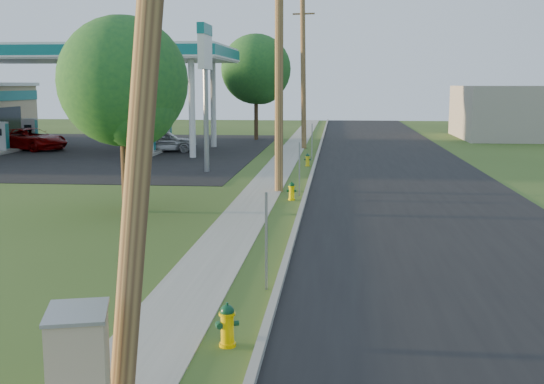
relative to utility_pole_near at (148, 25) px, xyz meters
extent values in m
plane|color=#354F1D|center=(0.60, 1.00, -4.80)|extent=(140.00, 140.00, 0.00)
cube|color=black|center=(5.10, 11.00, -4.79)|extent=(8.00, 120.00, 0.02)
cube|color=gray|center=(1.10, 11.00, -4.73)|extent=(0.15, 120.00, 0.15)
cube|color=gray|center=(-0.65, 11.00, -4.79)|extent=(1.50, 120.00, 0.03)
cube|color=black|center=(-15.40, 33.00, -4.79)|extent=(26.00, 28.00, 0.02)
cylinder|color=brown|center=(0.00, 0.00, -0.05)|extent=(1.31, 0.32, 9.48)
cylinder|color=brown|center=(0.00, 18.00, 0.10)|extent=(0.32, 0.32, 9.80)
cylinder|color=brown|center=(0.00, 36.00, -0.05)|extent=(0.49, 0.32, 9.50)
cube|color=brown|center=(0.00, 36.00, 3.70)|extent=(1.40, 0.10, 0.12)
cube|color=gray|center=(0.85, 5.20, -3.80)|extent=(0.05, 0.04, 2.00)
cube|color=gray|center=(0.85, 17.00, -3.80)|extent=(0.05, 0.04, 2.00)
cube|color=gray|center=(0.85, 29.20, -3.80)|extent=(0.05, 0.04, 2.00)
cylinder|color=silver|center=(-5.90, 29.70, -2.05)|extent=(0.36, 0.36, 5.50)
cylinder|color=silver|center=(-5.90, 36.30, -2.05)|extent=(0.36, 0.36, 5.50)
cube|color=silver|center=(-13.40, 33.00, 1.15)|extent=(18.00, 9.00, 0.90)
cube|color=#106B6C|center=(-13.40, 33.00, 1.15)|extent=(18.15, 9.15, 0.63)
cube|color=silver|center=(-13.40, 33.00, 0.83)|extent=(18.18, 9.18, 0.10)
cube|color=gray|center=(-17.90, 31.00, -4.71)|extent=(1.20, 3.20, 0.18)
cube|color=#9EA0A3|center=(-17.90, 31.00, -3.75)|extent=(0.90, 0.50, 1.70)
cube|color=#106B6C|center=(-17.90, 31.00, -3.75)|extent=(0.94, 0.40, 1.50)
cube|color=gray|center=(-8.90, 31.00, -4.71)|extent=(1.20, 3.20, 0.18)
cube|color=#9EA0A3|center=(-8.90, 31.00, -3.75)|extent=(0.90, 0.50, 1.70)
cube|color=#106B6C|center=(-8.90, 31.00, -3.75)|extent=(0.94, 0.40, 1.50)
cube|color=black|center=(-8.90, 30.73, -3.50)|extent=(0.50, 0.02, 0.40)
cube|color=gray|center=(-17.90, 35.00, -4.71)|extent=(1.20, 3.20, 0.18)
cube|color=#9EA0A3|center=(-17.90, 35.00, -3.75)|extent=(0.90, 0.50, 1.70)
cube|color=#106B6C|center=(-17.90, 35.00, -3.75)|extent=(0.94, 0.40, 1.50)
cube|color=black|center=(-17.90, 34.73, -3.50)|extent=(0.50, 0.02, 0.40)
cube|color=gray|center=(-8.90, 35.00, -4.71)|extent=(1.20, 3.20, 0.18)
cube|color=#9EA0A3|center=(-8.90, 35.00, -3.75)|extent=(0.90, 0.50, 1.70)
cube|color=#106B6C|center=(-8.90, 35.00, -3.75)|extent=(0.94, 0.40, 1.50)
cube|color=black|center=(-8.90, 34.73, -3.50)|extent=(0.50, 0.02, 0.40)
cylinder|color=gray|center=(-3.90, 23.50, -2.30)|extent=(0.24, 0.24, 5.00)
cube|color=silver|center=(-3.90, 23.50, 1.00)|extent=(0.30, 2.00, 2.00)
cube|color=#106B6C|center=(-3.90, 23.50, 1.80)|extent=(0.34, 2.04, 0.50)
cylinder|color=#312314|center=(-4.59, 13.33, -3.18)|extent=(0.30, 0.30, 3.24)
sphere|color=#1C4E23|center=(-4.59, 13.33, -0.59)|extent=(4.14, 4.14, 4.14)
sphere|color=#1C4E23|center=(-4.19, 13.03, -1.24)|extent=(2.85, 2.85, 2.85)
cylinder|color=#312314|center=(-3.81, 42.47, -2.79)|extent=(0.30, 0.30, 4.02)
sphere|color=#1C4E23|center=(-3.81, 42.47, 0.42)|extent=(5.14, 5.14, 5.14)
sphere|color=#1C4E23|center=(-3.41, 42.17, -0.38)|extent=(3.54, 3.54, 3.54)
cylinder|color=#E0B600|center=(0.55, 2.13, -4.77)|extent=(0.27, 0.27, 0.06)
cylinder|color=#E0B600|center=(0.55, 2.13, -4.52)|extent=(0.21, 0.21, 0.58)
cylinder|color=#E0B600|center=(0.55, 2.13, -4.27)|extent=(0.27, 0.27, 0.04)
sphere|color=#0C3B22|center=(0.55, 2.13, -4.23)|extent=(0.22, 0.22, 0.22)
cylinder|color=#0C3B22|center=(0.55, 2.13, -4.11)|extent=(0.05, 0.05, 0.06)
cylinder|color=#0C3B22|center=(0.61, 2.01, -4.44)|extent=(0.14, 0.15, 0.11)
cylinder|color=#0C3B22|center=(0.43, 2.08, -4.44)|extent=(0.12, 0.12, 0.09)
cylinder|color=#0C3B22|center=(0.67, 2.19, -4.44)|extent=(0.12, 0.12, 0.09)
cylinder|color=#E3CA02|center=(0.63, 16.02, -4.78)|extent=(0.25, 0.25, 0.05)
cylinder|color=#E3CA02|center=(0.63, 16.02, -4.53)|extent=(0.20, 0.20, 0.54)
cylinder|color=#E3CA02|center=(0.63, 16.02, -4.30)|extent=(0.25, 0.25, 0.04)
sphere|color=#093C19|center=(0.63, 16.02, -4.27)|extent=(0.21, 0.21, 0.21)
cylinder|color=#093C19|center=(0.63, 16.02, -4.16)|extent=(0.04, 0.04, 0.05)
cylinder|color=#093C19|center=(0.63, 15.89, -4.46)|extent=(0.10, 0.11, 0.10)
cylinder|color=#093C19|center=(0.51, 16.03, -4.46)|extent=(0.09, 0.09, 0.08)
cylinder|color=#093C19|center=(0.76, 16.01, -4.46)|extent=(0.09, 0.09, 0.08)
cylinder|color=yellow|center=(0.75, 26.35, -4.78)|extent=(0.25, 0.25, 0.05)
cylinder|color=yellow|center=(0.75, 26.35, -4.54)|extent=(0.19, 0.19, 0.53)
cylinder|color=yellow|center=(0.75, 26.35, -4.31)|extent=(0.25, 0.25, 0.04)
sphere|color=#0F3A23|center=(0.75, 26.35, -4.27)|extent=(0.20, 0.20, 0.20)
cylinder|color=#0F3A23|center=(0.75, 26.35, -4.17)|extent=(0.04, 0.04, 0.05)
cylinder|color=#0F3A23|center=(0.70, 26.23, -4.47)|extent=(0.13, 0.13, 0.10)
cylinder|color=#0F3A23|center=(0.63, 26.39, -4.47)|extent=(0.11, 0.10, 0.08)
cylinder|color=#0F3A23|center=(0.86, 26.30, -4.47)|extent=(0.11, 0.10, 0.08)
cube|color=tan|center=(-0.71, -0.79, -4.05)|extent=(0.85, 1.00, 1.51)
cube|color=gray|center=(-0.71, -0.79, -3.28)|extent=(0.91, 1.06, 0.04)
imported|color=#670202|center=(-17.05, 33.22, -4.10)|extent=(5.54, 4.17, 1.40)
imported|color=#A0A2A6|center=(-8.42, 32.83, -4.10)|extent=(4.34, 2.30, 1.40)
camera|label=1|loc=(2.24, -8.04, -0.69)|focal=45.00mm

